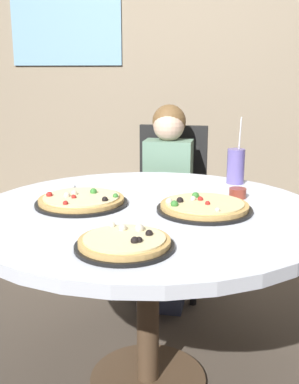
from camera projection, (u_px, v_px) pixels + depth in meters
The scene contains 11 objects.
ground_plane at pixel (148, 381), 1.93m from camera, with size 8.00×8.00×0.00m, color #4C4238.
wall_with_window at pixel (181, 44), 3.31m from camera, with size 5.20×0.14×2.90m.
dining_table at pixel (148, 230), 1.77m from camera, with size 1.33×1.33×0.75m.
chair_wooden at pixel (171, 199), 2.72m from camera, with size 0.42×0.42×0.95m.
diner_child at pixel (166, 215), 2.56m from camera, with size 0.27×0.42×1.08m.
pizza_veggie at pixel (81, 201), 1.79m from camera, with size 0.36×0.36×0.05m.
pizza_cheese at pixel (204, 207), 1.71m from camera, with size 0.35×0.35×0.05m.
pizza_pepperoni at pixel (125, 243), 1.34m from camera, with size 0.29×0.29×0.05m.
soda_cup at pixel (236, 166), 2.13m from camera, with size 0.08×0.08×0.31m.
sauce_bowl at pixel (238, 193), 1.89m from camera, with size 0.07×0.07×0.04m, color brown.
plate_small at pixel (54, 187), 2.05m from camera, with size 0.18×0.18×0.01m, color white.
Camera 1 is at (0.23, -1.66, 1.24)m, focal length 43.41 mm.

